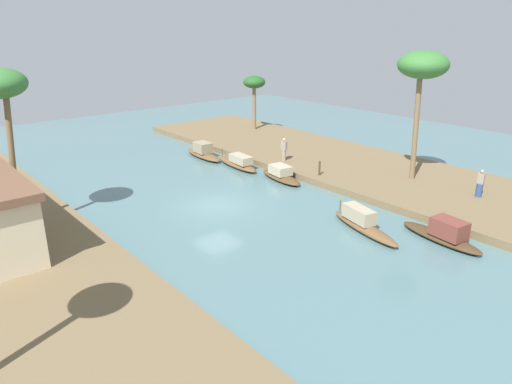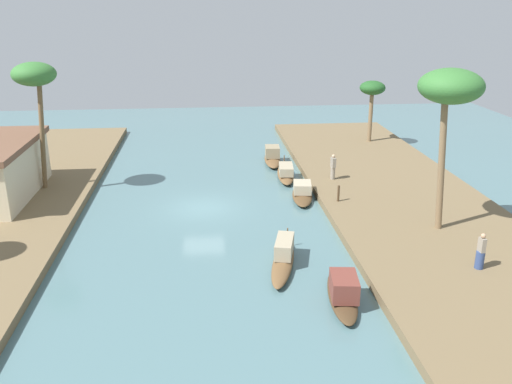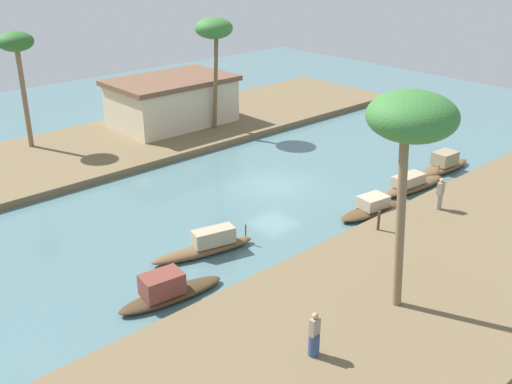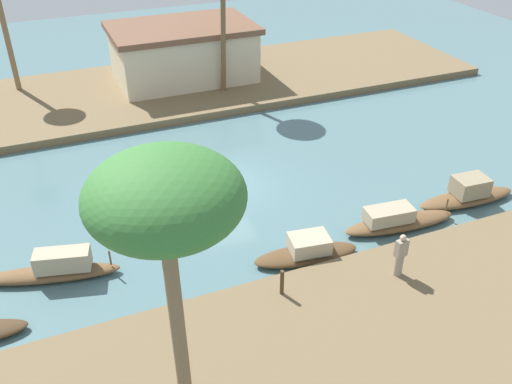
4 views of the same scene
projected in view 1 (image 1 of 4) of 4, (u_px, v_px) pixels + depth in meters
The scene contains 12 objects.
river_water at pixel (217, 206), 28.33m from camera, with size 66.88×66.88×0.00m, color slate.
riverbank_left at pixel (349, 165), 35.74m from camera, with size 42.24×10.28×0.45m, color brown.
sampan_midstream at pixel (444, 233), 23.46m from camera, with size 4.69×1.72×1.29m.
sampan_upstream_small at pixel (203, 152), 38.31m from camera, with size 4.76×1.52×1.27m.
sampan_foreground at pixel (281, 175), 32.84m from camera, with size 4.23×1.79×1.04m.
sampan_with_tall_canopy at pixel (362, 223), 24.81m from camera, with size 5.11×2.12×1.18m.
sampan_downstream_large at pixel (238, 163), 35.70m from camera, with size 4.99×1.61×1.05m.
person_on_near_bank at pixel (480, 186), 28.30m from camera, with size 0.41×0.41×1.70m.
person_by_mooring at pixel (284, 150), 35.73m from camera, with size 0.48×0.34×1.73m.
mooring_post at pixel (319, 168), 32.38m from camera, with size 0.14×0.14×0.99m, color #4C3823.
palm_tree_left_near at pixel (423, 68), 29.32m from camera, with size 3.16×3.16×8.35m.
palm_tree_left_far at pixel (254, 84), 45.26m from camera, with size 2.14×2.14×5.16m.
Camera 1 is at (-21.67, 15.23, 10.37)m, focal length 32.99 mm.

